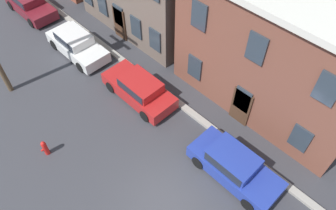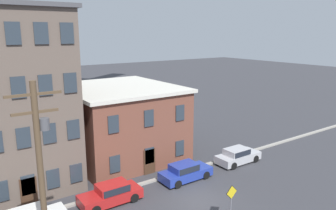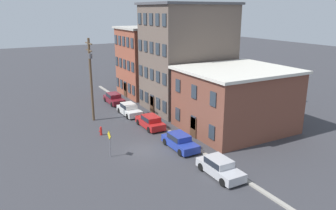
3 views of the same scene
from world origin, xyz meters
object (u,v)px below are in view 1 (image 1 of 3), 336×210
object	(u,v)px
fire_hydrant	(45,148)
car_red	(139,88)
car_white	(76,43)
car_maroon	(29,3)
car_blue	(234,165)

from	to	relation	value
fire_hydrant	car_red	bearing A→B (deg)	85.47
car_white	car_red	world-z (taller)	same
car_maroon	car_red	world-z (taller)	same
car_blue	fire_hydrant	world-z (taller)	car_blue
car_maroon	car_white	world-z (taller)	same
car_white	car_blue	bearing A→B (deg)	1.09
car_maroon	fire_hydrant	world-z (taller)	car_maroon
car_white	car_red	distance (m)	5.62
car_blue	fire_hydrant	bearing A→B (deg)	-141.38
car_maroon	car_red	size ratio (longest dim) A/B	1.00
fire_hydrant	car_blue	bearing A→B (deg)	38.62
car_maroon	car_white	size ratio (longest dim) A/B	1.00
car_red	car_blue	world-z (taller)	same
car_maroon	fire_hydrant	bearing A→B (deg)	-26.27
car_maroon	car_blue	world-z (taller)	same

